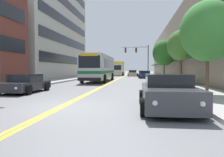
{
  "coord_description": "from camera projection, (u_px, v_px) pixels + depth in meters",
  "views": [
    {
      "loc": [
        3.13,
        -8.65,
        1.56
      ],
      "look_at": [
        -0.14,
        19.44,
        0.35
      ],
      "focal_mm": 35.0,
      "sensor_mm": 36.0,
      "label": 1
    }
  ],
  "objects": [
    {
      "name": "traffic_signal_mast",
      "position": [
        139.0,
        55.0,
        42.56
      ],
      "size": [
        5.27,
        0.38,
        6.23
      ],
      "color": "#47474C",
      "rests_on": "ground_plane"
    },
    {
      "name": "street_lamp_left_near",
      "position": [
        4.0,
        23.0,
        13.18
      ],
      "size": [
        2.52,
        0.28,
        7.16
      ],
      "color": "#47474C",
      "rests_on": "ground_plane"
    },
    {
      "name": "office_tower_left",
      "position": [
        36.0,
        15.0,
        38.85
      ],
      "size": [
        12.08,
        25.42,
        22.32
      ],
      "color": "#BCB7AD",
      "rests_on": "ground_plane"
    },
    {
      "name": "fire_hydrant",
      "position": [
        171.0,
        81.0,
        18.62
      ],
      "size": [
        0.31,
        0.23,
        0.84
      ],
      "color": "#B7B7BC",
      "rests_on": "sidewalk_right"
    },
    {
      "name": "car_beige_moving_lead",
      "position": [
        133.0,
        73.0,
        49.06
      ],
      "size": [
        2.19,
        4.42,
        1.35
      ],
      "color": "#BCAD89",
      "rests_on": "ground_plane"
    },
    {
      "name": "sidewalk_left",
      "position": [
        89.0,
        76.0,
        46.55
      ],
      "size": [
        3.23,
        106.0,
        0.16
      ],
      "color": "#9E9B96",
      "rests_on": "ground_plane"
    },
    {
      "name": "city_bus",
      "position": [
        100.0,
        67.0,
        28.29
      ],
      "size": [
        2.86,
        12.1,
        3.25
      ],
      "color": "silver",
      "rests_on": "ground_plane"
    },
    {
      "name": "car_dark_grey_parked_right_foreground",
      "position": [
        168.0,
        93.0,
        8.47
      ],
      "size": [
        2.15,
        4.57,
        1.36
      ],
      "color": "#38383D",
      "rests_on": "ground_plane"
    },
    {
      "name": "street_tree_right_near",
      "position": [
        208.0,
        31.0,
        12.06
      ],
      "size": [
        3.05,
        3.05,
        5.19
      ],
      "color": "brown",
      "rests_on": "sidewalk_right"
    },
    {
      "name": "street_tree_right_far",
      "position": [
        164.0,
        53.0,
        31.64
      ],
      "size": [
        3.36,
        3.36,
        5.64
      ],
      "color": "brown",
      "rests_on": "sidewalk_right"
    },
    {
      "name": "car_silver_parked_right_far",
      "position": [
        143.0,
        74.0,
        44.19
      ],
      "size": [
        2.16,
        4.21,
        1.27
      ],
      "color": "#B7B7BC",
      "rests_on": "ground_plane"
    },
    {
      "name": "street_tree_right_mid",
      "position": [
        181.0,
        45.0,
        22.18
      ],
      "size": [
        2.82,
        2.82,
        5.39
      ],
      "color": "brown",
      "rests_on": "sidewalk_right"
    },
    {
      "name": "centre_line",
      "position": [
        122.0,
        77.0,
        45.73
      ],
      "size": [
        0.34,
        106.0,
        0.01
      ],
      "color": "yellow",
      "rests_on": "ground_plane"
    },
    {
      "name": "car_champagne_parked_left_near",
      "position": [
        95.0,
        75.0,
        38.8
      ],
      "size": [
        2.05,
        4.19,
        1.29
      ],
      "color": "beige",
      "rests_on": "ground_plane"
    },
    {
      "name": "car_navy_parked_right_mid",
      "position": [
        145.0,
        75.0,
        37.72
      ],
      "size": [
        2.21,
        4.43,
        1.28
      ],
      "color": "#19234C",
      "rests_on": "ground_plane"
    },
    {
      "name": "car_charcoal_parked_left_far",
      "position": [
        25.0,
        84.0,
        14.63
      ],
      "size": [
        2.19,
        4.44,
        1.23
      ],
      "color": "#232328",
      "rests_on": "ground_plane"
    },
    {
      "name": "storefront_row_right",
      "position": [
        186.0,
        51.0,
        44.01
      ],
      "size": [
        9.1,
        68.0,
        10.41
      ],
      "color": "gray",
      "rests_on": "ground_plane"
    },
    {
      "name": "ground_plane",
      "position": [
        122.0,
        77.0,
        45.73
      ],
      "size": [
        240.0,
        240.0,
        0.0
      ],
      "primitive_type": "plane",
      "color": "slate"
    },
    {
      "name": "box_truck",
      "position": [
        118.0,
        68.0,
        53.26
      ],
      "size": [
        2.66,
        7.01,
        3.43
      ],
      "color": "white",
      "rests_on": "ground_plane"
    },
    {
      "name": "sidewalk_right",
      "position": [
        157.0,
        76.0,
        44.91
      ],
      "size": [
        3.23,
        106.0,
        0.16
      ],
      "color": "#9E9B96",
      "rests_on": "ground_plane"
    }
  ]
}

